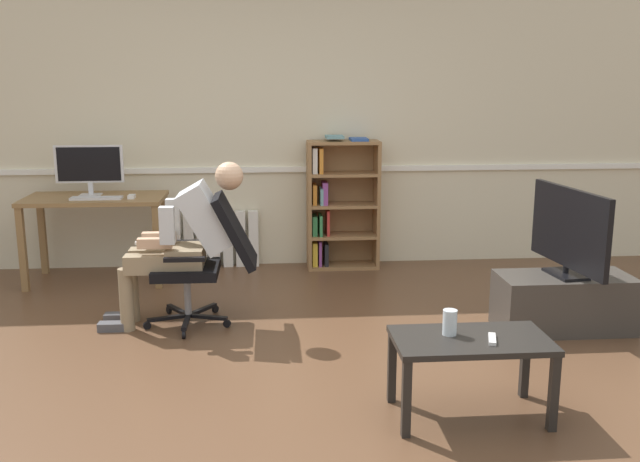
{
  "coord_description": "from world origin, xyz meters",
  "views": [
    {
      "loc": [
        -0.25,
        -4.04,
        1.77
      ],
      "look_at": [
        0.15,
        0.85,
        0.7
      ],
      "focal_mm": 39.63,
      "sensor_mm": 36.0,
      "label": 1
    }
  ],
  "objects_px": {
    "drinking_glass": "(450,322)",
    "imac_monitor": "(89,166)",
    "computer_desk": "(96,209)",
    "keyboard": "(96,198)",
    "office_chair": "(208,255)",
    "spare_remote": "(492,339)",
    "bookshelf": "(338,204)",
    "coffee_table": "(471,349)",
    "radiator": "(215,239)",
    "tv_screen": "(569,230)",
    "tv_stand": "(563,302)",
    "computer_mouse": "(132,197)",
    "person_seated": "(183,239)"
  },
  "relations": [
    {
      "from": "drinking_glass",
      "to": "tv_screen",
      "type": "bearing_deg",
      "value": 45.73
    },
    {
      "from": "computer_desk",
      "to": "bookshelf",
      "type": "bearing_deg",
      "value": 7.72
    },
    {
      "from": "computer_mouse",
      "to": "person_seated",
      "type": "height_order",
      "value": "person_seated"
    },
    {
      "from": "computer_mouse",
      "to": "spare_remote",
      "type": "height_order",
      "value": "computer_mouse"
    },
    {
      "from": "imac_monitor",
      "to": "office_chair",
      "type": "distance_m",
      "value": 1.77
    },
    {
      "from": "computer_desk",
      "to": "computer_mouse",
      "type": "height_order",
      "value": "computer_mouse"
    },
    {
      "from": "keyboard",
      "to": "radiator",
      "type": "relative_size",
      "value": 0.52
    },
    {
      "from": "keyboard",
      "to": "tv_stand",
      "type": "height_order",
      "value": "keyboard"
    },
    {
      "from": "keyboard",
      "to": "computer_desk",
      "type": "bearing_deg",
      "value": 108.11
    },
    {
      "from": "computer_desk",
      "to": "office_chair",
      "type": "height_order",
      "value": "office_chair"
    },
    {
      "from": "imac_monitor",
      "to": "coffee_table",
      "type": "xyz_separation_m",
      "value": [
        2.58,
        -2.86,
        -0.63
      ]
    },
    {
      "from": "coffee_table",
      "to": "tv_stand",
      "type": "bearing_deg",
      "value": 49.67
    },
    {
      "from": "keyboard",
      "to": "drinking_glass",
      "type": "relative_size",
      "value": 3.14
    },
    {
      "from": "bookshelf",
      "to": "keyboard",
      "type": "bearing_deg",
      "value": -168.43
    },
    {
      "from": "imac_monitor",
      "to": "tv_screen",
      "type": "height_order",
      "value": "imac_monitor"
    },
    {
      "from": "computer_desk",
      "to": "coffee_table",
      "type": "bearing_deg",
      "value": -47.72
    },
    {
      "from": "keyboard",
      "to": "drinking_glass",
      "type": "bearing_deg",
      "value": -47.41
    },
    {
      "from": "computer_mouse",
      "to": "bookshelf",
      "type": "bearing_deg",
      "value": 12.77
    },
    {
      "from": "office_chair",
      "to": "computer_mouse",
      "type": "bearing_deg",
      "value": -145.98
    },
    {
      "from": "drinking_glass",
      "to": "imac_monitor",
      "type": "bearing_deg",
      "value": 131.38
    },
    {
      "from": "bookshelf",
      "to": "drinking_glass",
      "type": "xyz_separation_m",
      "value": [
        0.27,
        -3.02,
        -0.09
      ]
    },
    {
      "from": "computer_desk",
      "to": "office_chair",
      "type": "distance_m",
      "value": 1.62
    },
    {
      "from": "person_seated",
      "to": "computer_desk",
      "type": "bearing_deg",
      "value": -143.26
    },
    {
      "from": "computer_mouse",
      "to": "computer_desk",
      "type": "bearing_deg",
      "value": 160.39
    },
    {
      "from": "computer_desk",
      "to": "keyboard",
      "type": "height_order",
      "value": "keyboard"
    },
    {
      "from": "radiator",
      "to": "drinking_glass",
      "type": "height_order",
      "value": "drinking_glass"
    },
    {
      "from": "computer_mouse",
      "to": "tv_screen",
      "type": "relative_size",
      "value": 0.11
    },
    {
      "from": "coffee_table",
      "to": "drinking_glass",
      "type": "height_order",
      "value": "drinking_glass"
    },
    {
      "from": "tv_stand",
      "to": "tv_screen",
      "type": "height_order",
      "value": "tv_screen"
    },
    {
      "from": "imac_monitor",
      "to": "spare_remote",
      "type": "height_order",
      "value": "imac_monitor"
    },
    {
      "from": "radiator",
      "to": "tv_screen",
      "type": "distance_m",
      "value": 3.26
    },
    {
      "from": "tv_stand",
      "to": "drinking_glass",
      "type": "xyz_separation_m",
      "value": [
        -1.15,
        -1.19,
        0.31
      ]
    },
    {
      "from": "keyboard",
      "to": "drinking_glass",
      "type": "distance_m",
      "value": 3.53
    },
    {
      "from": "office_chair",
      "to": "tv_screen",
      "type": "distance_m",
      "value": 2.55
    },
    {
      "from": "computer_desk",
      "to": "computer_mouse",
      "type": "bearing_deg",
      "value": -19.61
    },
    {
      "from": "tv_stand",
      "to": "drinking_glass",
      "type": "relative_size",
      "value": 6.89
    },
    {
      "from": "drinking_glass",
      "to": "bookshelf",
      "type": "bearing_deg",
      "value": 95.09
    },
    {
      "from": "imac_monitor",
      "to": "bookshelf",
      "type": "bearing_deg",
      "value": 5.58
    },
    {
      "from": "imac_monitor",
      "to": "drinking_glass",
      "type": "distance_m",
      "value": 3.78
    },
    {
      "from": "spare_remote",
      "to": "keyboard",
      "type": "bearing_deg",
      "value": 150.18
    },
    {
      "from": "office_chair",
      "to": "drinking_glass",
      "type": "relative_size",
      "value": 7.07
    },
    {
      "from": "imac_monitor",
      "to": "office_chair",
      "type": "xyz_separation_m",
      "value": [
        1.11,
        -1.29,
        -0.49
      ]
    },
    {
      "from": "keyboard",
      "to": "spare_remote",
      "type": "xyz_separation_m",
      "value": [
        2.58,
        -2.7,
        -0.32
      ]
    },
    {
      "from": "person_seated",
      "to": "imac_monitor",
      "type": "bearing_deg",
      "value": -143.53
    },
    {
      "from": "tv_screen",
      "to": "computer_desk",
      "type": "bearing_deg",
      "value": 59.79
    },
    {
      "from": "coffee_table",
      "to": "radiator",
      "type": "bearing_deg",
      "value": 115.78
    },
    {
      "from": "office_chair",
      "to": "tv_stand",
      "type": "xyz_separation_m",
      "value": [
        2.52,
        -0.33,
        -0.32
      ]
    },
    {
      "from": "office_chair",
      "to": "drinking_glass",
      "type": "xyz_separation_m",
      "value": [
        1.37,
        -1.51,
        -0.01
      ]
    },
    {
      "from": "computer_desk",
      "to": "imac_monitor",
      "type": "relative_size",
      "value": 2.03
    },
    {
      "from": "coffee_table",
      "to": "person_seated",
      "type": "bearing_deg",
      "value": 136.38
    }
  ]
}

